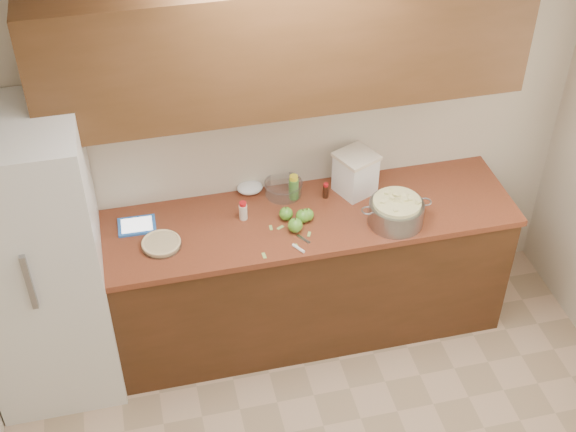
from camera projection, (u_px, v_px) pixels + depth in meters
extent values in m
plane|color=white|center=(405.00, 98.00, 2.47)|extent=(3.60, 3.60, 0.00)
plane|color=beige|center=(279.00, 133.00, 4.65)|extent=(3.60, 0.00, 3.60)
cube|color=#492714|center=(292.00, 277.00, 4.95)|extent=(2.60, 0.65, 0.88)
cube|color=brown|center=(292.00, 220.00, 4.66)|extent=(2.64, 0.68, 0.04)
cube|color=#543219|center=(286.00, 45.00, 4.10)|extent=(2.60, 0.34, 0.70)
cube|color=white|center=(37.00, 263.00, 4.38)|extent=(0.70, 0.70, 1.80)
cylinder|color=silver|center=(161.00, 244.00, 4.44)|extent=(0.23, 0.23, 0.03)
cylinder|color=beige|center=(161.00, 244.00, 4.44)|extent=(0.20, 0.20, 0.03)
torus|color=beige|center=(161.00, 242.00, 4.44)|extent=(0.22, 0.22, 0.02)
cylinder|color=gray|center=(396.00, 213.00, 4.57)|extent=(0.32, 0.32, 0.14)
torus|color=gray|center=(368.00, 211.00, 4.51)|extent=(0.07, 0.07, 0.01)
torus|color=gray|center=(425.00, 202.00, 4.57)|extent=(0.07, 0.07, 0.01)
cylinder|color=beige|center=(396.00, 211.00, 4.56)|extent=(0.27, 0.27, 0.14)
cube|color=white|center=(355.00, 175.00, 4.76)|extent=(0.26, 0.26, 0.24)
cube|color=beige|center=(357.00, 156.00, 4.68)|extent=(0.28, 0.28, 0.02)
cube|color=blue|center=(137.00, 226.00, 4.58)|extent=(0.22, 0.17, 0.01)
cube|color=white|center=(137.00, 225.00, 4.57)|extent=(0.18, 0.13, 0.00)
cube|color=gray|center=(304.00, 239.00, 4.50)|extent=(0.07, 0.09, 0.00)
cylinder|color=white|center=(298.00, 248.00, 4.43)|extent=(0.06, 0.08, 0.02)
cylinder|color=#4C8C38|center=(294.00, 189.00, 4.75)|extent=(0.06, 0.06, 0.13)
cylinder|color=yellow|center=(294.00, 178.00, 4.70)|extent=(0.05, 0.05, 0.03)
cylinder|color=beige|center=(243.00, 212.00, 4.61)|extent=(0.05, 0.05, 0.10)
cylinder|color=red|center=(243.00, 204.00, 4.57)|extent=(0.04, 0.04, 0.02)
cylinder|color=black|center=(326.00, 192.00, 4.77)|extent=(0.04, 0.04, 0.08)
cylinder|color=red|center=(326.00, 185.00, 4.74)|extent=(0.03, 0.03, 0.02)
cylinder|color=silver|center=(283.00, 188.00, 4.79)|extent=(0.22, 0.22, 0.08)
torus|color=silver|center=(283.00, 183.00, 4.77)|extent=(0.23, 0.23, 0.01)
ellipsoid|color=white|center=(250.00, 188.00, 4.81)|extent=(0.19, 0.17, 0.06)
sphere|color=#549929|center=(286.00, 214.00, 4.61)|extent=(0.08, 0.08, 0.08)
cylinder|color=#3F2D19|center=(286.00, 207.00, 4.58)|extent=(0.01, 0.01, 0.01)
sphere|color=#549929|center=(307.00, 215.00, 4.60)|extent=(0.08, 0.08, 0.08)
cylinder|color=#3F2D19|center=(307.00, 209.00, 4.57)|extent=(0.01, 0.01, 0.01)
sphere|color=#549929|center=(295.00, 225.00, 4.53)|extent=(0.09, 0.09, 0.09)
cylinder|color=#3F2D19|center=(295.00, 219.00, 4.49)|extent=(0.01, 0.01, 0.01)
sphere|color=#549929|center=(303.00, 216.00, 4.59)|extent=(0.08, 0.08, 0.08)
cylinder|color=#3F2D19|center=(303.00, 210.00, 4.56)|extent=(0.01, 0.01, 0.01)
cube|color=#96B95A|center=(297.00, 246.00, 4.45)|extent=(0.03, 0.05, 0.00)
cube|color=#96B95A|center=(271.00, 228.00, 4.57)|extent=(0.02, 0.04, 0.00)
cube|color=#96B95A|center=(309.00, 234.00, 4.53)|extent=(0.03, 0.05, 0.00)
cube|color=#96B95A|center=(264.00, 256.00, 4.39)|extent=(0.02, 0.05, 0.00)
cube|color=#96B95A|center=(280.00, 227.00, 4.58)|extent=(0.05, 0.04, 0.00)
cube|color=#96B95A|center=(298.00, 224.00, 4.60)|extent=(0.02, 0.05, 0.00)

